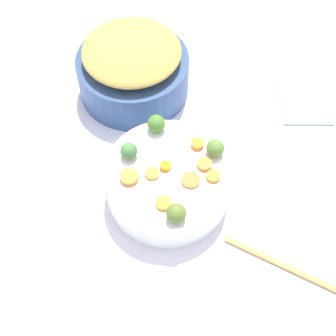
% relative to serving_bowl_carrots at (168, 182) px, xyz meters
% --- Properties ---
extents(tabletop, '(2.40, 2.40, 0.02)m').
position_rel_serving_bowl_carrots_xyz_m(tabletop, '(-0.03, 0.02, -0.06)').
color(tabletop, white).
rests_on(tabletop, ground).
extents(serving_bowl_carrots, '(0.27, 0.27, 0.10)m').
position_rel_serving_bowl_carrots_xyz_m(serving_bowl_carrots, '(0.00, 0.00, 0.00)').
color(serving_bowl_carrots, white).
rests_on(serving_bowl_carrots, tabletop).
extents(metal_pot, '(0.28, 0.28, 0.11)m').
position_rel_serving_bowl_carrots_xyz_m(metal_pot, '(0.23, 0.23, 0.01)').
color(metal_pot, navy).
rests_on(metal_pot, tabletop).
extents(stuffing_mound, '(0.24, 0.24, 0.05)m').
position_rel_serving_bowl_carrots_xyz_m(stuffing_mound, '(0.23, 0.23, 0.09)').
color(stuffing_mound, tan).
rests_on(stuffing_mound, metal_pot).
extents(carrot_slice_0, '(0.04, 0.04, 0.01)m').
position_rel_serving_bowl_carrots_xyz_m(carrot_slice_0, '(0.09, -0.02, 0.05)').
color(carrot_slice_0, orange).
rests_on(carrot_slice_0, serving_bowl_carrots).
extents(carrot_slice_1, '(0.04, 0.04, 0.01)m').
position_rel_serving_bowl_carrots_xyz_m(carrot_slice_1, '(-0.02, 0.02, 0.05)').
color(carrot_slice_1, orange).
rests_on(carrot_slice_1, serving_bowl_carrots).
extents(carrot_slice_2, '(0.03, 0.03, 0.01)m').
position_rel_serving_bowl_carrots_xyz_m(carrot_slice_2, '(0.05, -0.06, 0.05)').
color(carrot_slice_2, orange).
rests_on(carrot_slice_2, serving_bowl_carrots).
extents(carrot_slice_3, '(0.04, 0.04, 0.01)m').
position_rel_serving_bowl_carrots_xyz_m(carrot_slice_3, '(0.03, -0.09, 0.05)').
color(carrot_slice_3, orange).
rests_on(carrot_slice_3, serving_bowl_carrots).
extents(carrot_slice_4, '(0.04, 0.04, 0.01)m').
position_rel_serving_bowl_carrots_xyz_m(carrot_slice_4, '(-0.07, -0.03, 0.05)').
color(carrot_slice_4, orange).
rests_on(carrot_slice_4, serving_bowl_carrots).
extents(carrot_slice_5, '(0.05, 0.05, 0.01)m').
position_rel_serving_bowl_carrots_xyz_m(carrot_slice_5, '(-0.06, 0.06, 0.05)').
color(carrot_slice_5, orange).
rests_on(carrot_slice_5, serving_bowl_carrots).
extents(carrot_slice_6, '(0.03, 0.03, 0.01)m').
position_rel_serving_bowl_carrots_xyz_m(carrot_slice_6, '(0.00, 0.01, 0.05)').
color(carrot_slice_6, orange).
rests_on(carrot_slice_6, serving_bowl_carrots).
extents(carrot_slice_7, '(0.06, 0.06, 0.01)m').
position_rel_serving_bowl_carrots_xyz_m(carrot_slice_7, '(0.00, -0.05, 0.05)').
color(carrot_slice_7, orange).
rests_on(carrot_slice_7, serving_bowl_carrots).
extents(brussels_sprout_0, '(0.04, 0.04, 0.04)m').
position_rel_serving_bowl_carrots_xyz_m(brussels_sprout_0, '(-0.09, -0.07, 0.07)').
color(brussels_sprout_0, '#5C772F').
rests_on(brussels_sprout_0, serving_bowl_carrots).
extents(brussels_sprout_1, '(0.04, 0.04, 0.04)m').
position_rel_serving_bowl_carrots_xyz_m(brussels_sprout_1, '(0.08, 0.08, 0.07)').
color(brussels_sprout_1, '#48802E').
rests_on(brussels_sprout_1, serving_bowl_carrots).
extents(brussels_sprout_2, '(0.04, 0.04, 0.04)m').
position_rel_serving_bowl_carrots_xyz_m(brussels_sprout_2, '(-0.01, 0.09, 0.07)').
color(brussels_sprout_2, '#467E40').
rests_on(brussels_sprout_2, serving_bowl_carrots).
extents(brussels_sprout_3, '(0.04, 0.04, 0.04)m').
position_rel_serving_bowl_carrots_xyz_m(brussels_sprout_3, '(0.09, -0.06, 0.07)').
color(brussels_sprout_3, '#5A8638').
rests_on(brussels_sprout_3, serving_bowl_carrots).
extents(wooden_spoon, '(0.06, 0.32, 0.01)m').
position_rel_serving_bowl_carrots_xyz_m(wooden_spoon, '(-0.03, -0.39, -0.04)').
color(wooden_spoon, '#AE8B4C').
rests_on(wooden_spoon, tabletop).
extents(dish_towel, '(0.22, 0.20, 0.01)m').
position_rel_serving_bowl_carrots_xyz_m(dish_towel, '(0.42, -0.16, -0.04)').
color(dish_towel, '#99B4B4').
rests_on(dish_towel, tabletop).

